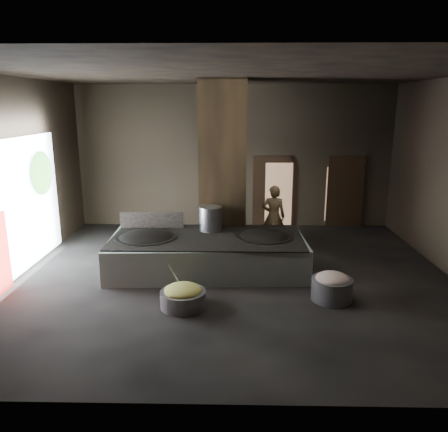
{
  "coord_description": "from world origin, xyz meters",
  "views": [
    {
      "loc": [
        -0.02,
        -9.49,
        3.85
      ],
      "look_at": [
        -0.24,
        0.75,
        1.25
      ],
      "focal_mm": 35.0,
      "sensor_mm": 36.0,
      "label": 1
    }
  ],
  "objects_px": {
    "hearth_platform": "(207,254)",
    "meat_basin": "(332,289)",
    "cook": "(274,217)",
    "wok_left": "(146,240)",
    "stock_pot": "(211,218)",
    "veg_basin": "(183,299)",
    "wok_right": "(264,239)"
  },
  "relations": [
    {
      "from": "hearth_platform",
      "to": "meat_basin",
      "type": "xyz_separation_m",
      "value": [
        2.63,
        -1.64,
        -0.17
      ]
    },
    {
      "from": "hearth_platform",
      "to": "cook",
      "type": "bearing_deg",
      "value": 43.57
    },
    {
      "from": "wok_left",
      "to": "stock_pot",
      "type": "height_order",
      "value": "stock_pot"
    },
    {
      "from": "stock_pot",
      "to": "cook",
      "type": "relative_size",
      "value": 0.34
    },
    {
      "from": "cook",
      "to": "veg_basin",
      "type": "distance_m",
      "value": 4.4
    },
    {
      "from": "stock_pot",
      "to": "cook",
      "type": "height_order",
      "value": "cook"
    },
    {
      "from": "hearth_platform",
      "to": "stock_pot",
      "type": "xyz_separation_m",
      "value": [
        0.05,
        0.55,
        0.73
      ]
    },
    {
      "from": "cook",
      "to": "meat_basin",
      "type": "height_order",
      "value": "cook"
    },
    {
      "from": "wok_right",
      "to": "veg_basin",
      "type": "relative_size",
      "value": 1.5
    },
    {
      "from": "stock_pot",
      "to": "meat_basin",
      "type": "distance_m",
      "value": 3.5
    },
    {
      "from": "hearth_platform",
      "to": "cook",
      "type": "distance_m",
      "value": 2.52
    },
    {
      "from": "wok_right",
      "to": "stock_pot",
      "type": "bearing_deg",
      "value": 158.96
    },
    {
      "from": "wok_left",
      "to": "veg_basin",
      "type": "relative_size",
      "value": 1.61
    },
    {
      "from": "wok_left",
      "to": "stock_pot",
      "type": "relative_size",
      "value": 2.42
    },
    {
      "from": "cook",
      "to": "veg_basin",
      "type": "relative_size",
      "value": 1.95
    },
    {
      "from": "cook",
      "to": "veg_basin",
      "type": "bearing_deg",
      "value": 67.73
    },
    {
      "from": "cook",
      "to": "veg_basin",
      "type": "xyz_separation_m",
      "value": [
        -2.09,
        -3.81,
        -0.71
      ]
    },
    {
      "from": "wok_left",
      "to": "meat_basin",
      "type": "bearing_deg",
      "value": -21.29
    },
    {
      "from": "cook",
      "to": "meat_basin",
      "type": "xyz_separation_m",
      "value": [
        0.9,
        -3.42,
        -0.65
      ]
    },
    {
      "from": "stock_pot",
      "to": "meat_basin",
      "type": "height_order",
      "value": "stock_pot"
    },
    {
      "from": "hearth_platform",
      "to": "stock_pot",
      "type": "distance_m",
      "value": 0.92
    },
    {
      "from": "meat_basin",
      "to": "wok_left",
      "type": "bearing_deg",
      "value": 158.71
    },
    {
      "from": "wok_right",
      "to": "meat_basin",
      "type": "xyz_separation_m",
      "value": [
        1.28,
        -1.69,
        -0.52
      ]
    },
    {
      "from": "wok_left",
      "to": "veg_basin",
      "type": "distance_m",
      "value": 2.34
    },
    {
      "from": "stock_pot",
      "to": "veg_basin",
      "type": "bearing_deg",
      "value": -99.05
    },
    {
      "from": "veg_basin",
      "to": "meat_basin",
      "type": "height_order",
      "value": "meat_basin"
    },
    {
      "from": "veg_basin",
      "to": "stock_pot",
      "type": "bearing_deg",
      "value": 80.95
    },
    {
      "from": "stock_pot",
      "to": "wok_left",
      "type": "bearing_deg",
      "value": -158.2
    },
    {
      "from": "meat_basin",
      "to": "hearth_platform",
      "type": "bearing_deg",
      "value": 148.03
    },
    {
      "from": "hearth_platform",
      "to": "cook",
      "type": "height_order",
      "value": "cook"
    },
    {
      "from": "wok_right",
      "to": "cook",
      "type": "distance_m",
      "value": 1.77
    },
    {
      "from": "veg_basin",
      "to": "cook",
      "type": "bearing_deg",
      "value": 61.29
    }
  ]
}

